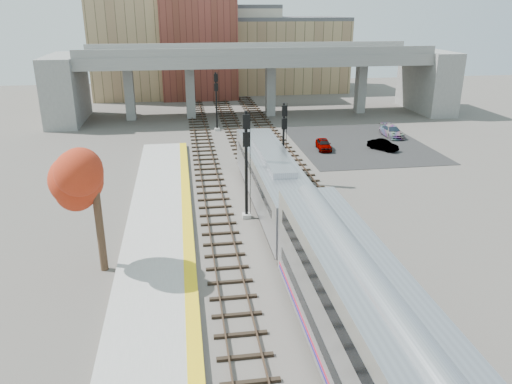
{
  "coord_description": "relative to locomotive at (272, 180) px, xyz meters",
  "views": [
    {
      "loc": [
        -5.4,
        -23.3,
        14.3
      ],
      "look_at": [
        -0.64,
        8.01,
        2.5
      ],
      "focal_mm": 35.0,
      "sensor_mm": 36.0,
      "label": 1
    }
  ],
  "objects": [
    {
      "name": "tracks",
      "position": [
        -0.07,
        1.52,
        -2.2
      ],
      "size": [
        10.7,
        95.0,
        0.25
      ],
      "color": "black",
      "rests_on": "ground"
    },
    {
      "name": "platform",
      "position": [
        -8.25,
        -10.98,
        -2.1
      ],
      "size": [
        4.5,
        60.0,
        0.35
      ],
      "primitive_type": "cube",
      "color": "#9E9E99",
      "rests_on": "ground"
    },
    {
      "name": "yellow_strip",
      "position": [
        -6.35,
        -10.98,
        -1.92
      ],
      "size": [
        0.7,
        60.0,
        0.01
      ],
      "primitive_type": "cube",
      "color": "yellow",
      "rests_on": "platform"
    },
    {
      "name": "tree",
      "position": [
        -11.24,
        -7.74,
        3.09
      ],
      "size": [
        3.6,
        3.6,
        7.24
      ],
      "color": "#382619",
      "rests_on": "ground"
    },
    {
      "name": "car_c",
      "position": [
        17.78,
        19.54,
        -1.61
      ],
      "size": [
        1.82,
        4.38,
        1.26
      ],
      "primitive_type": "imported",
      "rotation": [
        0.0,
        0.0,
        0.01
      ],
      "color": "#99999E",
      "rests_on": "parking_lot"
    },
    {
      "name": "overpass",
      "position": [
        3.92,
        34.02,
        3.53
      ],
      "size": [
        54.0,
        12.0,
        9.5
      ],
      "color": "slate",
      "rests_on": "ground"
    },
    {
      "name": "car_b",
      "position": [
        14.54,
        14.17,
        -1.7
      ],
      "size": [
        2.83,
        3.35,
        1.08
      ],
      "primitive_type": "imported",
      "rotation": [
        0.0,
        0.0,
        0.61
      ],
      "color": "#99999E",
      "rests_on": "parking_lot"
    },
    {
      "name": "ground",
      "position": [
        -1.0,
        -10.98,
        -2.28
      ],
      "size": [
        160.0,
        160.0,
        0.0
      ],
      "primitive_type": "plane",
      "color": "#47423D",
      "rests_on": "ground"
    },
    {
      "name": "locomotive",
      "position": [
        0.0,
        0.0,
        0.0
      ],
      "size": [
        3.02,
        19.05,
        4.1
      ],
      "color": "#A8AAB2",
      "rests_on": "ground"
    },
    {
      "name": "signal_mast_near",
      "position": [
        -2.1,
        -1.56,
        1.69
      ],
      "size": [
        0.6,
        0.64,
        7.75
      ],
      "color": "#9E9E99",
      "rests_on": "ground"
    },
    {
      "name": "buildings_far",
      "position": [
        0.26,
        55.59,
        5.6
      ],
      "size": [
        43.0,
        21.0,
        20.6
      ],
      "color": "tan",
      "rests_on": "ground"
    },
    {
      "name": "signal_mast_far",
      "position": [
        -2.1,
        25.69,
        1.2
      ],
      "size": [
        0.6,
        0.64,
        7.02
      ],
      "color": "#9E9E99",
      "rests_on": "ground"
    },
    {
      "name": "parking_lot",
      "position": [
        13.0,
        17.02,
        -2.26
      ],
      "size": [
        14.0,
        18.0,
        0.04
      ],
      "primitive_type": "cube",
      "color": "black",
      "rests_on": "ground"
    },
    {
      "name": "car_a",
      "position": [
        8.37,
        15.26,
        -1.66
      ],
      "size": [
        1.71,
        3.53,
        1.16
      ],
      "primitive_type": "imported",
      "rotation": [
        0.0,
        0.0,
        -0.1
      ],
      "color": "#99999E",
      "rests_on": "parking_lot"
    },
    {
      "name": "signal_mast_mid",
      "position": [
        2.0,
        5.56,
        1.11
      ],
      "size": [
        0.6,
        0.64,
        6.89
      ],
      "color": "#9E9E99",
      "rests_on": "ground"
    }
  ]
}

